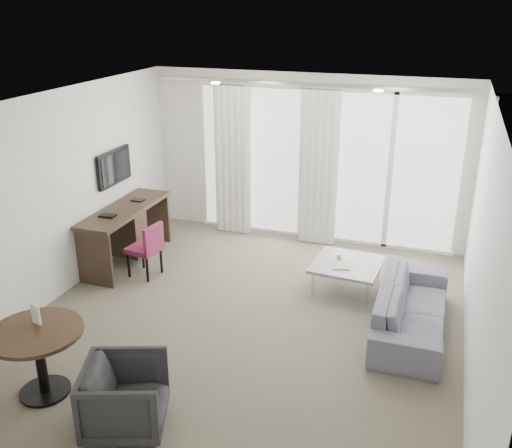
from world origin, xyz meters
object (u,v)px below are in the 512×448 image
(desk_chair, at_px, (144,249))
(coffee_table, at_px, (346,276))
(round_table, at_px, (41,362))
(desk, at_px, (127,235))
(sofa, at_px, (412,309))
(rattan_chair_a, at_px, (361,194))
(rattan_chair_b, at_px, (454,196))
(tub_armchair, at_px, (125,397))

(desk_chair, distance_m, coffee_table, 2.79)
(round_table, height_order, coffee_table, round_table)
(desk_chair, bearing_deg, desk, 153.01)
(coffee_table, bearing_deg, round_table, -128.02)
(sofa, xyz_separation_m, rattan_chair_a, (-1.18, 3.65, 0.10))
(rattan_chair_b, bearing_deg, rattan_chair_a, -178.04)
(desk_chair, relative_size, tub_armchair, 1.08)
(round_table, xyz_separation_m, rattan_chair_a, (2.12, 5.97, 0.03))
(sofa, relative_size, rattan_chair_a, 2.50)
(round_table, height_order, tub_armchair, round_table)
(round_table, xyz_separation_m, tub_armchair, (1.02, -0.16, -0.03))
(tub_armchair, distance_m, rattan_chair_a, 6.23)
(desk_chair, relative_size, sofa, 0.40)
(desk, height_order, rattan_chair_b, desk)
(tub_armchair, distance_m, rattan_chair_b, 7.02)
(coffee_table, relative_size, sofa, 0.45)
(desk_chair, bearing_deg, rattan_chair_b, 51.44)
(tub_armchair, height_order, sofa, tub_armchair)
(round_table, height_order, sofa, round_table)
(tub_armchair, bearing_deg, sofa, -62.35)
(desk_chair, height_order, rattan_chair_b, rattan_chair_b)
(desk, bearing_deg, rattan_chair_a, 46.19)
(rattan_chair_a, bearing_deg, round_table, -100.41)
(desk, xyz_separation_m, rattan_chair_a, (2.91, 3.04, -0.03))
(sofa, distance_m, rattan_chair_b, 4.04)
(desk, height_order, tub_armchair, desk)
(desk_chair, height_order, rattan_chair_a, desk_chair)
(sofa, bearing_deg, rattan_chair_a, 17.96)
(tub_armchair, relative_size, coffee_table, 0.83)
(desk, xyz_separation_m, round_table, (0.80, -2.94, -0.06))
(desk, relative_size, coffee_table, 2.04)
(sofa, bearing_deg, tub_armchair, 137.52)
(round_table, xyz_separation_m, rattan_chair_b, (3.68, 6.34, 0.04))
(sofa, bearing_deg, rattan_chair_b, -5.38)
(round_table, distance_m, coffee_table, 3.91)
(desk, xyz_separation_m, tub_armchair, (1.82, -3.10, -0.09))
(desk, xyz_separation_m, coffee_table, (3.21, 0.14, -0.22))
(desk_chair, xyz_separation_m, sofa, (3.63, -0.28, -0.11))
(desk_chair, distance_m, rattan_chair_a, 4.16)
(desk_chair, relative_size, rattan_chair_a, 1.01)
(tub_armchair, xyz_separation_m, rattan_chair_a, (1.09, 6.13, 0.06))
(desk, bearing_deg, desk_chair, -35.44)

